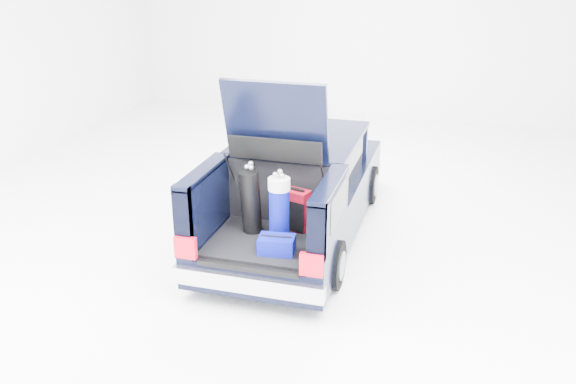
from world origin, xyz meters
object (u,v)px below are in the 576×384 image
(car, at_px, (300,188))
(blue_golf_bag, at_px, (279,208))
(blue_duffel, at_px, (277,245))
(red_suitcase, at_px, (296,210))
(black_golf_bag, at_px, (250,201))

(car, xyz_separation_m, blue_golf_bag, (0.15, -1.51, 0.33))
(blue_duffel, bearing_deg, red_suitcase, 79.31)
(red_suitcase, xyz_separation_m, blue_golf_bag, (-0.12, -0.32, 0.14))
(car, distance_m, blue_duffel, 1.88)
(car, height_order, blue_duffel, car)
(black_golf_bag, bearing_deg, blue_golf_bag, 7.41)
(car, distance_m, blue_golf_bag, 1.55)
(blue_duffel, bearing_deg, car, 90.22)
(red_suitcase, bearing_deg, blue_golf_bag, -94.38)
(black_golf_bag, xyz_separation_m, blue_golf_bag, (0.40, -0.10, -0.01))
(car, relative_size, blue_duffel, 10.52)
(black_golf_bag, distance_m, blue_duffel, 0.72)
(black_golf_bag, height_order, blue_duffel, black_golf_bag)
(red_suitcase, relative_size, blue_duffel, 1.24)
(red_suitcase, height_order, blue_golf_bag, blue_golf_bag)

